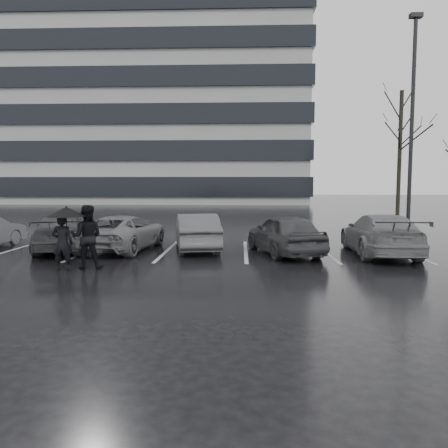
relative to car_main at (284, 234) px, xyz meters
name	(u,v)px	position (x,y,z in m)	size (l,w,h in m)	color
ground	(226,264)	(-1.90, -1.90, -0.68)	(160.00, 160.00, 0.00)	black
office_building	(79,97)	(-23.90, 46.10, 13.66)	(61.00, 26.00, 29.00)	#939396
car_main	(284,234)	(0.00, 0.00, 0.00)	(1.62, 4.02, 1.37)	black
car_west_a	(197,232)	(-3.07, 0.82, -0.03)	(1.39, 3.99, 1.31)	#303032
car_west_b	(123,233)	(-5.72, 0.72, -0.06)	(2.07, 4.49, 1.25)	#505052
car_west_c	(62,233)	(-7.87, 0.52, -0.05)	(1.78, 4.38, 1.27)	black
car_east	(380,234)	(3.20, 0.01, 0.00)	(1.92, 4.73, 1.37)	#505052
pedestrian_left	(62,243)	(-6.38, -3.04, 0.08)	(0.56, 0.37, 1.54)	black
pedestrian_right	(87,237)	(-5.80, -2.75, 0.21)	(0.87, 0.68, 1.80)	black
umbrella	(66,212)	(-6.25, -3.03, 0.94)	(1.05, 1.05, 1.78)	black
lamp_post	(411,137)	(5.99, 4.99, 3.73)	(0.53, 0.53, 9.65)	#939396
stall_stripes	(206,251)	(-2.70, 0.60, -0.68)	(19.72, 5.00, 0.00)	#B9B9BC
tree_north	(400,155)	(9.10, 15.10, 3.57)	(0.26, 0.26, 8.50)	black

